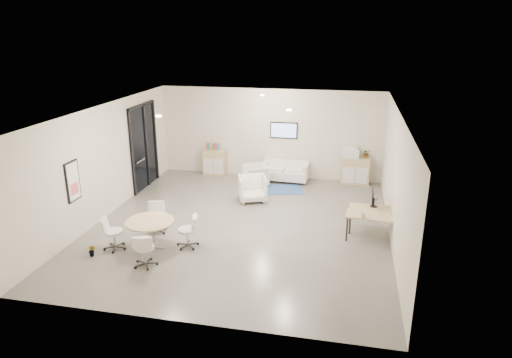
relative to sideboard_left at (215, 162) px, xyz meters
The scene contains 21 objects.
room_shell 4.85m from the sideboard_left, 64.54° to the right, with size 9.60×10.60×4.80m.
glass_door 2.80m from the sideboard_left, 137.79° to the right, with size 0.09×1.90×2.85m.
artwork 6.26m from the sideboard_left, 108.38° to the right, with size 0.05×0.54×1.04m.
wall_tv 2.84m from the sideboard_left, ahead, with size 0.98×0.06×0.58m.
ceiling_spots 4.73m from the sideboard_left, 61.91° to the right, with size 3.14×4.14×0.03m.
sideboard_left is the anchor object (origin of this frame).
sideboard_right 5.10m from the sideboard_left, ahead, with size 0.96×0.46×0.96m.
books 0.59m from the sideboard_left, behind, with size 0.49×0.14×0.22m.
printer 4.95m from the sideboard_left, ahead, with size 0.58×0.50×0.37m.
loveseat 2.68m from the sideboard_left, ahead, with size 1.67×0.91×0.61m.
blue_rug 2.90m from the sideboard_left, 24.32° to the right, with size 1.55×1.04×0.01m, color #2A4B80.
armchair_left 1.93m from the sideboard_left, 26.84° to the right, with size 0.78×0.73×0.80m, color silver.
armchair_right 3.04m from the sideboard_left, 50.39° to the right, with size 0.84×0.79×0.87m, color silver.
desk_rear 6.83m from the sideboard_left, 35.24° to the right, with size 1.28×0.66×0.66m.
desk_front 7.04m from the sideboard_left, 38.59° to the right, with size 1.32×0.74×0.66m.
monitor 6.72m from the sideboard_left, 34.39° to the right, with size 0.20×0.50×0.44m.
round_table 6.05m from the sideboard_left, 88.56° to the right, with size 1.20×1.20×0.73m.
meeting_chairs 6.04m from the sideboard_left, 88.56° to the right, with size 2.44×2.44×0.82m.
plant_cabinet 5.48m from the sideboard_left, ahead, with size 0.29×0.32×0.25m, color #3F7F3F.
plant_floor 6.85m from the sideboard_left, 98.92° to the right, with size 0.16×0.30×0.13m, color #3F7F3F.
cup 7.01m from the sideboard_left, 41.02° to the right, with size 0.13×0.11×0.13m, color white.
Camera 1 is at (2.78, -11.31, 5.26)m, focal length 32.00 mm.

